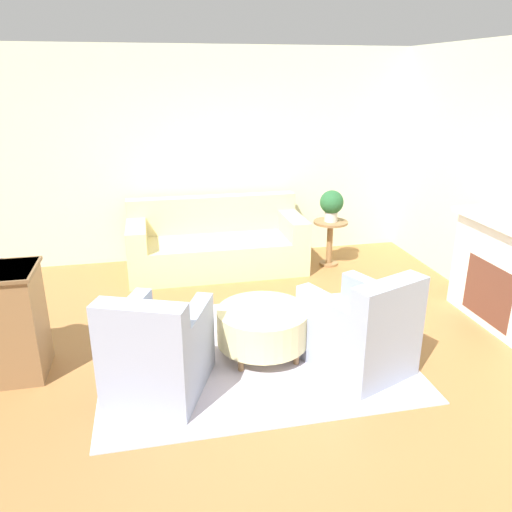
{
  "coord_description": "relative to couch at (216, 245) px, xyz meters",
  "views": [
    {
      "loc": [
        -0.82,
        -3.97,
        2.43
      ],
      "look_at": [
        0.15,
        0.55,
        0.75
      ],
      "focal_mm": 35.0,
      "sensor_mm": 36.0,
      "label": 1
    }
  ],
  "objects": [
    {
      "name": "rug",
      "position": [
        0.03,
        -2.21,
        -0.32
      ],
      "size": [
        2.71,
        2.17,
        0.01
      ],
      "color": "#BCB2C1",
      "rests_on": "ground_plane"
    },
    {
      "name": "ground_plane",
      "position": [
        0.03,
        -2.21,
        -0.33
      ],
      "size": [
        16.0,
        16.0,
        0.0
      ],
      "primitive_type": "plane",
      "color": "#996638"
    },
    {
      "name": "armchair_right",
      "position": [
        0.89,
        -2.65,
        0.03
      ],
      "size": [
        0.95,
        1.05,
        0.9
      ],
      "color": "#8E99B2",
      "rests_on": "rug"
    },
    {
      "name": "side_table",
      "position": [
        1.51,
        -0.17,
        0.08
      ],
      "size": [
        0.45,
        0.45,
        0.61
      ],
      "color": "olive",
      "rests_on": "ground_plane"
    },
    {
      "name": "fireplace",
      "position": [
        2.61,
        -2.2,
        0.25
      ],
      "size": [
        0.44,
        1.39,
        1.1
      ],
      "color": "white",
      "rests_on": "ground_plane"
    },
    {
      "name": "armchair_left",
      "position": [
        -0.83,
        -2.65,
        0.03
      ],
      "size": [
        0.95,
        1.05,
        0.9
      ],
      "color": "#8E99B2",
      "rests_on": "rug"
    },
    {
      "name": "couch",
      "position": [
        0.0,
        0.0,
        0.0
      ],
      "size": [
        2.25,
        0.95,
        0.91
      ],
      "color": "beige",
      "rests_on": "ground_plane"
    },
    {
      "name": "ottoman_table",
      "position": [
        0.11,
        -2.24,
        -0.04
      ],
      "size": [
        0.83,
        0.83,
        0.44
      ],
      "color": "beige",
      "rests_on": "rug"
    },
    {
      "name": "wall_back",
      "position": [
        0.03,
        0.6,
        1.07
      ],
      "size": [
        9.5,
        0.12,
        2.8
      ],
      "color": "beige",
      "rests_on": "ground_plane"
    },
    {
      "name": "potted_plant_on_side_table",
      "position": [
        1.51,
        -0.17,
        0.52
      ],
      "size": [
        0.31,
        0.31,
        0.41
      ],
      "color": "beige",
      "rests_on": "side_table"
    }
  ]
}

